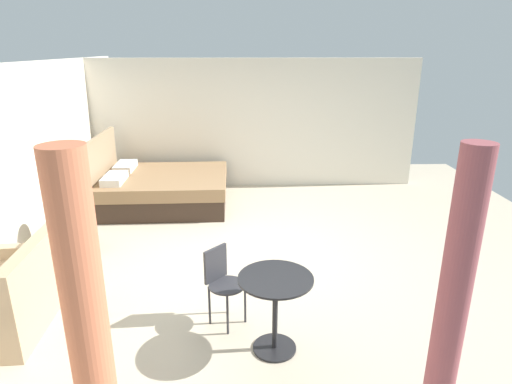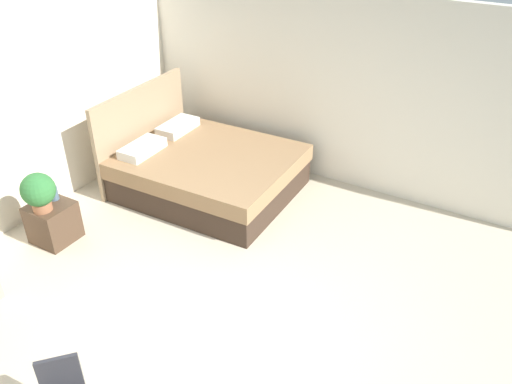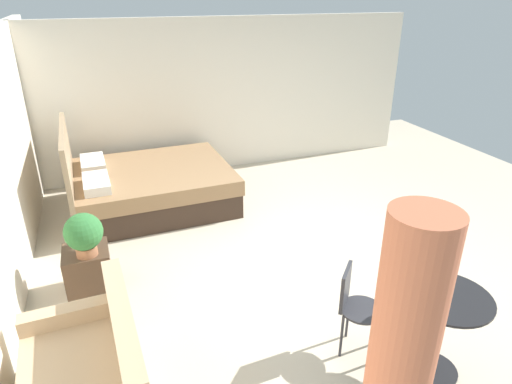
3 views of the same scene
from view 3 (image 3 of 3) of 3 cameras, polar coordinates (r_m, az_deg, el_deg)
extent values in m
cube|color=beige|center=(5.42, 7.52, -7.93)|extent=(9.36, 9.43, 0.02)
cube|color=silver|center=(7.70, -2.98, 12.30)|extent=(0.12, 6.43, 2.50)
cube|color=#38281E|center=(6.62, -12.82, -0.23)|extent=(1.80, 2.15, 0.34)
cube|color=#93704C|center=(6.51, -13.05, 2.00)|extent=(1.84, 2.19, 0.22)
cube|color=#997F60|center=(6.41, -22.73, 2.02)|extent=(1.80, 0.11, 1.27)
cube|color=white|center=(6.05, -19.76, 1.08)|extent=(0.64, 0.34, 0.12)
cube|color=white|center=(6.76, -20.16, 3.47)|extent=(0.64, 0.34, 0.12)
cube|color=tan|center=(3.41, -16.47, -17.36)|extent=(1.37, 0.20, 0.45)
cube|color=tan|center=(4.00, -22.32, -14.19)|extent=(0.18, 0.82, 0.14)
cube|color=#473323|center=(4.99, -20.68, -9.28)|extent=(0.45, 0.45, 0.47)
cylinder|color=#935B3D|center=(4.76, -20.86, -7.00)|extent=(0.21, 0.21, 0.11)
sphere|color=#2D6B33|center=(4.66, -21.24, -4.77)|extent=(0.37, 0.37, 0.37)
cylinder|color=slate|center=(4.94, -21.72, -5.57)|extent=(0.10, 0.10, 0.16)
cylinder|color=black|center=(4.23, 21.56, -20.35)|extent=(0.41, 0.41, 0.02)
cylinder|color=black|center=(4.00, 22.38, -16.66)|extent=(0.05, 0.05, 0.74)
cylinder|color=black|center=(3.77, 23.31, -12.28)|extent=(0.68, 0.68, 0.02)
cylinder|color=#2D2D33|center=(3.99, 14.66, -18.39)|extent=(0.02, 0.02, 0.43)
cylinder|color=#2D2D33|center=(4.18, 15.22, -16.10)|extent=(0.02, 0.02, 0.43)
cylinder|color=#2D2D33|center=(4.01, 10.90, -17.69)|extent=(0.02, 0.02, 0.43)
cylinder|color=#2D2D33|center=(4.20, 11.67, -15.46)|extent=(0.02, 0.02, 0.43)
cylinder|color=#2D2D33|center=(3.95, 13.43, -14.45)|extent=(0.52, 0.52, 0.02)
cube|color=#2D2D33|center=(3.85, 11.40, -11.85)|extent=(0.24, 0.22, 0.36)
camera|label=1|loc=(2.42, 98.86, -9.01)|focal=30.15mm
camera|label=2|loc=(4.40, 60.04, 23.48)|focal=36.37mm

